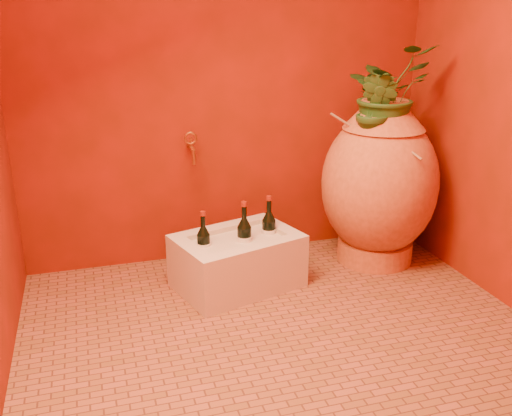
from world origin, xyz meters
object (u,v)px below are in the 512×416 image
object	(u,v)px
stone_basin	(237,262)
wine_bottle_a	(244,239)
amphora	(379,183)
wine_bottle_b	(269,231)
wall_tap	(191,146)
wine_bottle_c	(204,245)

from	to	relation	value
stone_basin	wine_bottle_a	xyz separation A→B (m)	(0.04, -0.02, 0.14)
amphora	wine_bottle_b	world-z (taller)	amphora
wine_bottle_a	wine_bottle_b	size ratio (longest dim) A/B	1.02
amphora	wall_tap	size ratio (longest dim) A/B	5.65
wine_bottle_a	wall_tap	world-z (taller)	wall_tap
wine_bottle_b	wall_tap	size ratio (longest dim) A/B	1.87
stone_basin	wine_bottle_c	size ratio (longest dim) A/B	2.51
stone_basin	wall_tap	size ratio (longest dim) A/B	4.30
amphora	wall_tap	world-z (taller)	amphora
wine_bottle_a	amphora	bearing A→B (deg)	7.81
stone_basin	wine_bottle_a	distance (m)	0.15
stone_basin	wall_tap	bearing A→B (deg)	112.89
stone_basin	wine_bottle_c	distance (m)	0.24
amphora	wine_bottle_a	world-z (taller)	amphora
amphora	wine_bottle_a	bearing A→B (deg)	-172.19
stone_basin	wine_bottle_a	bearing A→B (deg)	-23.10
wine_bottle_a	wine_bottle_c	size ratio (longest dim) A/B	1.11
amphora	wine_bottle_b	distance (m)	0.75
stone_basin	wall_tap	xyz separation A→B (m)	(-0.17, 0.40, 0.59)
stone_basin	wine_bottle_a	size ratio (longest dim) A/B	2.27
wine_bottle_a	wall_tap	xyz separation A→B (m)	(-0.20, 0.41, 0.45)
wine_bottle_b	wall_tap	xyz separation A→B (m)	(-0.37, 0.34, 0.45)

